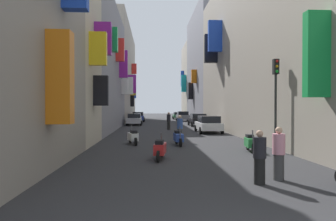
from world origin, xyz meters
TOP-DOWN VIEW (x-y plane):
  - ground_plane at (0.00, 30.00)m, footprint 140.00×140.00m
  - building_left_mid_a at (-7.97, 15.05)m, footprint 7.26×4.96m
  - building_left_mid_b at (-7.99, 26.22)m, footprint 7.25×17.37m
  - building_left_mid_c at (-7.99, 47.44)m, footprint 7.26×25.10m
  - building_right_near at (7.99, 16.86)m, footprint 7.27×33.72m
  - building_right_mid_a at (8.00, 42.00)m, footprint 6.76×16.58m
  - building_right_mid_b at (7.99, 55.14)m, footprint 6.91×9.71m
  - parked_car_blue at (-3.59, 42.46)m, footprint 1.98×4.33m
  - parked_car_black at (3.98, 31.66)m, footprint 2.01×4.09m
  - parked_car_silver at (-3.69, 34.06)m, footprint 1.91×4.04m
  - parked_car_green at (3.49, 51.76)m, footprint 1.98×3.96m
  - parked_car_white at (3.44, 22.51)m, footprint 2.02×3.94m
  - parked_car_grey at (3.52, 44.05)m, footprint 2.01×3.94m
  - scooter_blue at (0.01, 14.35)m, footprint 0.52×1.95m
  - scooter_green at (3.41, 11.66)m, footprint 0.56×1.80m
  - scooter_white at (-2.70, 14.91)m, footprint 0.75×1.91m
  - scooter_red at (-1.22, 9.72)m, footprint 0.60×1.84m
  - scooter_orange at (-3.99, 51.80)m, footprint 0.57×1.86m
  - pedestrian_crossing at (1.55, 5.54)m, footprint 0.50×0.50m
  - pedestrian_near_left at (0.15, 26.07)m, footprint 0.49×0.49m
  - pedestrian_near_right at (0.29, 16.22)m, footprint 0.40×0.40m
  - pedestrian_mid_street at (2.33, 5.99)m, footprint 0.46×0.46m
  - traffic_light_near_corner at (4.58, 11.35)m, footprint 0.26×0.34m

SIDE VIEW (x-z plane):
  - ground_plane at x=0.00m, z-range 0.00..0.00m
  - scooter_green at x=3.41m, z-range -0.10..1.03m
  - scooter_red at x=-1.22m, z-range -0.10..1.03m
  - scooter_orange at x=-3.99m, z-range -0.10..1.03m
  - scooter_blue at x=0.01m, z-range -0.10..1.03m
  - scooter_white at x=-2.70m, z-range -0.10..1.03m
  - parked_car_green at x=3.49m, z-range 0.05..1.36m
  - parked_car_silver at x=-3.69m, z-range 0.04..1.46m
  - parked_car_black at x=3.98m, z-range 0.03..1.51m
  - parked_car_white at x=3.44m, z-range 0.03..1.51m
  - parked_car_blue at x=-3.59m, z-range 0.03..1.52m
  - pedestrian_crossing at x=1.55m, z-range -0.01..1.58m
  - parked_car_grey at x=3.52m, z-range 0.03..1.59m
  - pedestrian_mid_street at x=2.33m, z-range 0.00..1.64m
  - pedestrian_near_right at x=0.29m, z-range 0.00..1.72m
  - pedestrian_near_left at x=0.15m, z-range 0.00..1.76m
  - traffic_light_near_corner at x=4.58m, z-range 0.81..5.45m
  - building_left_mid_b at x=-7.99m, z-range 0.00..12.37m
  - building_left_mid_a at x=-7.97m, z-range -0.01..13.64m
  - building_right_near at x=7.99m, z-range 0.00..14.35m
  - building_right_mid_b at x=7.99m, z-range 0.00..14.62m
  - building_left_mid_c at x=-7.99m, z-range 0.00..15.47m
  - building_right_mid_a at x=8.00m, z-range 0.00..17.08m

